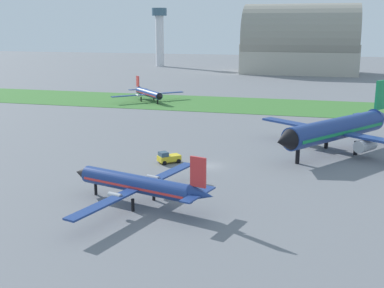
{
  "coord_description": "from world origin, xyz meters",
  "views": [
    {
      "loc": [
        16.55,
        -71.94,
        21.69
      ],
      "look_at": [
        -3.11,
        1.55,
        3.0
      ],
      "focal_mm": 45.16,
      "sensor_mm": 36.0,
      "label": 1
    }
  ],
  "objects_px": {
    "airplane_taxiing_turboprop": "(148,93)",
    "control_tower": "(160,32)",
    "airplane_midfield_jet": "(338,129)",
    "airplane_foreground_turboprop": "(139,184)",
    "pushback_tug_near_gate": "(168,158)"
  },
  "relations": [
    {
      "from": "airplane_taxiing_turboprop",
      "to": "control_tower",
      "type": "distance_m",
      "value": 127.48
    },
    {
      "from": "airplane_midfield_jet",
      "to": "airplane_foreground_turboprop",
      "type": "distance_m",
      "value": 40.94
    },
    {
      "from": "airplane_taxiing_turboprop",
      "to": "airplane_midfield_jet",
      "type": "bearing_deg",
      "value": 4.41
    },
    {
      "from": "airplane_foreground_turboprop",
      "to": "control_tower",
      "type": "bearing_deg",
      "value": -56.63
    },
    {
      "from": "pushback_tug_near_gate",
      "to": "control_tower",
      "type": "height_order",
      "value": "control_tower"
    },
    {
      "from": "airplane_foreground_turboprop",
      "to": "pushback_tug_near_gate",
      "type": "xyz_separation_m",
      "value": [
        -2.22,
        18.78,
        -1.76
      ]
    },
    {
      "from": "airplane_midfield_jet",
      "to": "control_tower",
      "type": "height_order",
      "value": "control_tower"
    },
    {
      "from": "airplane_taxiing_turboprop",
      "to": "airplane_foreground_turboprop",
      "type": "xyz_separation_m",
      "value": [
        27.87,
        -79.82,
        0.19
      ]
    },
    {
      "from": "pushback_tug_near_gate",
      "to": "control_tower",
      "type": "distance_m",
      "value": 193.27
    },
    {
      "from": "airplane_midfield_jet",
      "to": "control_tower",
      "type": "bearing_deg",
      "value": -116.81
    },
    {
      "from": "airplane_taxiing_turboprop",
      "to": "control_tower",
      "type": "xyz_separation_m",
      "value": [
        -37.17,
        120.88,
        16.05
      ]
    },
    {
      "from": "airplane_taxiing_turboprop",
      "to": "pushback_tug_near_gate",
      "type": "distance_m",
      "value": 66.23
    },
    {
      "from": "airplane_midfield_jet",
      "to": "pushback_tug_near_gate",
      "type": "xyz_separation_m",
      "value": [
        -26.62,
        -14.06,
        -3.32
      ]
    },
    {
      "from": "airplane_taxiing_turboprop",
      "to": "pushback_tug_near_gate",
      "type": "height_order",
      "value": "airplane_taxiing_turboprop"
    },
    {
      "from": "pushback_tug_near_gate",
      "to": "airplane_taxiing_turboprop",
      "type": "bearing_deg",
      "value": -110.35
    }
  ]
}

